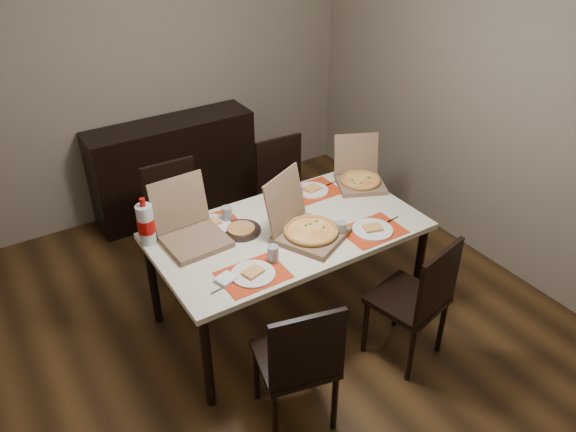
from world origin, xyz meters
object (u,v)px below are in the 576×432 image
object	(u,v)px
sideboard	(174,167)
chair_near_left	(299,360)
chair_far_right	(286,189)
chair_far_left	(178,217)
soda_bottle	(146,224)
dining_table	(288,237)
pizza_box_center	(307,228)
dip_bowl	(290,215)
chair_near_right	(418,298)

from	to	relation	value
sideboard	chair_near_left	world-z (taller)	chair_near_left
chair_near_left	chair_far_right	bearing A→B (deg)	60.04
chair_far_left	chair_far_right	size ratio (longest dim) A/B	1.00
chair_far_right	soda_bottle	world-z (taller)	soda_bottle
sideboard	dining_table	size ratio (longest dim) A/B	0.83
chair_near_left	dining_table	bearing A→B (deg)	61.30
sideboard	pizza_box_center	world-z (taller)	pizza_box_center
chair_far_left	chair_near_left	bearing A→B (deg)	-90.78
sideboard	chair_near_left	size ratio (longest dim) A/B	1.61
pizza_box_center	soda_bottle	world-z (taller)	pizza_box_center
chair_far_left	sideboard	bearing A→B (deg)	69.47
chair_near_left	pizza_box_center	distance (m)	0.92
dining_table	pizza_box_center	size ratio (longest dim) A/B	3.12
dining_table	dip_bowl	size ratio (longest dim) A/B	16.86
dining_table	pizza_box_center	distance (m)	0.20
dining_table	chair_far_right	xyz separation A→B (m)	(0.50, 0.83, -0.17)
dining_table	chair_near_left	world-z (taller)	chair_near_left
chair_near_right	pizza_box_center	size ratio (longest dim) A/B	1.61
sideboard	chair_far_right	world-z (taller)	chair_far_right
dining_table	chair_near_left	bearing A→B (deg)	-118.70
chair_far_right	dining_table	bearing A→B (deg)	-121.21
chair_near_left	sideboard	bearing A→B (deg)	82.19
chair_near_right	pizza_box_center	world-z (taller)	pizza_box_center
chair_near_left	soda_bottle	size ratio (longest dim) A/B	2.82
chair_far_left	pizza_box_center	distance (m)	1.19
sideboard	chair_far_left	xyz separation A→B (m)	(-0.34, -0.91, 0.06)
pizza_box_center	dip_bowl	bearing A→B (deg)	81.88
dining_table	chair_near_right	size ratio (longest dim) A/B	1.94
dining_table	dip_bowl	xyz separation A→B (m)	(0.09, 0.13, 0.08)
sideboard	dining_table	distance (m)	1.83
chair_near_left	dip_bowl	bearing A→B (deg)	60.24
chair_near_left	chair_near_right	xyz separation A→B (m)	(0.93, 0.04, 0.00)
chair_far_left	chair_far_right	xyz separation A→B (m)	(0.94, -0.08, 0.00)
chair_near_left	pizza_box_center	xyz separation A→B (m)	(0.52, 0.70, 0.30)
chair_far_right	pizza_box_center	xyz separation A→B (m)	(-0.45, -0.97, 0.30)
chair_far_left	pizza_box_center	world-z (taller)	pizza_box_center
pizza_box_center	chair_near_left	bearing A→B (deg)	-126.30
chair_far_right	chair_near_right	bearing A→B (deg)	-91.33
sideboard	chair_near_right	distance (m)	2.68
pizza_box_center	soda_bottle	distance (m)	1.03
dining_table	chair_near_right	bearing A→B (deg)	-59.97
dip_bowl	chair_near_left	bearing A→B (deg)	-119.76
chair_near_left	dip_bowl	distance (m)	1.14
dip_bowl	chair_far_right	bearing A→B (deg)	59.77
chair_far_right	pizza_box_center	distance (m)	1.11
chair_far_left	chair_far_right	world-z (taller)	same
soda_bottle	chair_far_right	bearing A→B (deg)	19.64
chair_far_left	dip_bowl	xyz separation A→B (m)	(0.53, -0.78, 0.25)
dining_table	pizza_box_center	xyz separation A→B (m)	(0.05, -0.14, 0.13)
dining_table	chair_far_left	xyz separation A→B (m)	(-0.44, 0.91, -0.17)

